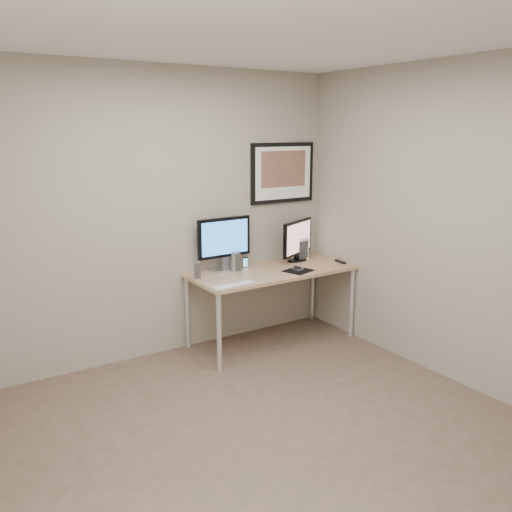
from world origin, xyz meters
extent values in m
plane|color=#4D4130|center=(0.00, 0.00, 0.00)|extent=(3.60, 3.60, 0.00)
plane|color=white|center=(0.00, 0.00, 2.60)|extent=(3.60, 3.60, 0.00)
plane|color=gray|center=(0.00, 1.70, 1.30)|extent=(3.60, 0.00, 3.60)
plane|color=gray|center=(1.80, 0.00, 1.30)|extent=(0.00, 3.40, 3.40)
cube|color=#986749|center=(1.00, 1.35, 0.71)|extent=(1.60, 0.70, 0.03)
cylinder|color=silver|center=(0.24, 1.04, 0.35)|extent=(0.04, 0.04, 0.70)
cylinder|color=silver|center=(0.24, 1.66, 0.35)|extent=(0.04, 0.04, 0.70)
cylinder|color=silver|center=(1.76, 1.04, 0.35)|extent=(0.04, 0.04, 0.70)
cylinder|color=silver|center=(1.76, 1.66, 0.35)|extent=(0.04, 0.04, 0.70)
cube|color=black|center=(1.35, 1.68, 1.62)|extent=(0.75, 0.03, 0.60)
cube|color=white|center=(1.35, 1.67, 1.62)|extent=(0.67, 0.00, 0.52)
cube|color=orange|center=(1.35, 1.66, 1.66)|extent=(0.54, 0.00, 0.36)
cube|color=#BCBCC2|center=(0.62, 1.60, 0.74)|extent=(0.26, 0.19, 0.02)
cube|color=#BCBCC2|center=(0.62, 1.60, 0.80)|extent=(0.05, 0.04, 0.11)
cube|color=black|center=(0.62, 1.60, 1.05)|extent=(0.56, 0.05, 0.38)
cube|color=#2964B5|center=(0.62, 1.58, 1.05)|extent=(0.50, 0.02, 0.32)
cube|color=black|center=(1.42, 1.51, 0.74)|extent=(0.26, 0.21, 0.02)
cube|color=black|center=(1.42, 1.51, 0.77)|extent=(0.06, 0.06, 0.05)
cube|color=black|center=(1.42, 1.51, 0.98)|extent=(0.50, 0.26, 0.35)
cube|color=#A97373|center=(1.42, 1.49, 0.98)|extent=(0.44, 0.21, 0.30)
cylinder|color=#BCBCC2|center=(0.24, 1.45, 0.81)|extent=(0.08, 0.08, 0.17)
cylinder|color=#BCBCC2|center=(0.67, 1.47, 0.83)|extent=(0.08, 0.08, 0.20)
cube|color=black|center=(0.80, 1.52, 0.79)|extent=(0.07, 0.07, 0.12)
cube|color=#BBBBC0|center=(0.41, 1.07, 0.74)|extent=(0.42, 0.14, 0.01)
cube|color=black|center=(1.19, 1.19, 0.73)|extent=(0.31, 0.29, 0.00)
ellipsoid|color=black|center=(1.20, 1.22, 0.75)|extent=(0.07, 0.11, 0.04)
cube|color=black|center=(1.76, 1.23, 0.74)|extent=(0.06, 0.16, 0.02)
cube|color=silver|center=(1.49, 1.56, 0.84)|extent=(0.15, 0.11, 0.22)
camera|label=1|loc=(-1.86, -2.80, 2.05)|focal=38.00mm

